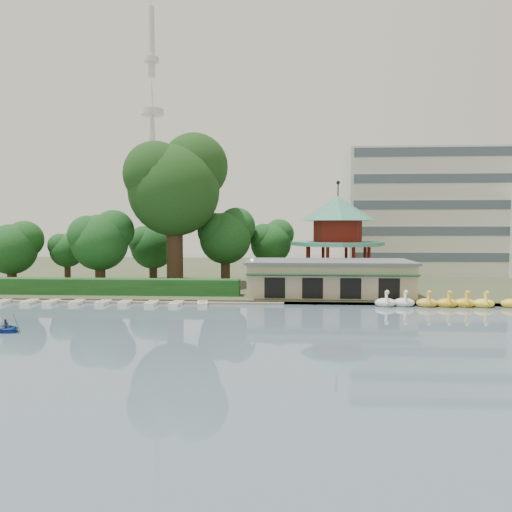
# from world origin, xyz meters

# --- Properties ---
(ground_plane) EXTENTS (220.00, 220.00, 0.00)m
(ground_plane) POSITION_xyz_m (0.00, 0.00, 0.00)
(ground_plane) COLOR slate
(ground_plane) RESTS_ON ground
(shore) EXTENTS (220.00, 70.00, 0.40)m
(shore) POSITION_xyz_m (0.00, 52.00, 0.20)
(shore) COLOR #424930
(shore) RESTS_ON ground
(embankment) EXTENTS (220.00, 0.60, 0.30)m
(embankment) POSITION_xyz_m (0.00, 17.30, 0.15)
(embankment) COLOR gray
(embankment) RESTS_ON ground
(dock) EXTENTS (34.00, 1.60, 0.24)m
(dock) POSITION_xyz_m (-12.00, 17.20, 0.12)
(dock) COLOR gray
(dock) RESTS_ON ground
(boathouse) EXTENTS (18.60, 9.39, 3.90)m
(boathouse) POSITION_xyz_m (10.00, 21.97, 2.37)
(boathouse) COLOR tan
(boathouse) RESTS_ON shore
(pavilion) EXTENTS (12.40, 12.40, 13.50)m
(pavilion) POSITION_xyz_m (12.00, 32.00, 7.48)
(pavilion) COLOR tan
(pavilion) RESTS_ON shore
(office_building) EXTENTS (38.00, 18.00, 20.00)m
(office_building) POSITION_xyz_m (32.67, 49.00, 9.73)
(office_building) COLOR silver
(office_building) RESTS_ON shore
(broadcast_tower) EXTENTS (8.00, 8.00, 96.00)m
(broadcast_tower) POSITION_xyz_m (-42.00, 140.00, 33.98)
(broadcast_tower) COLOR silver
(broadcast_tower) RESTS_ON ground
(hedge) EXTENTS (30.00, 2.00, 1.80)m
(hedge) POSITION_xyz_m (-15.00, 20.50, 1.30)
(hedge) COLOR #1B4D1D
(hedge) RESTS_ON shore
(lamp_post) EXTENTS (0.36, 0.36, 4.28)m
(lamp_post) POSITION_xyz_m (1.50, 19.00, 3.34)
(lamp_post) COLOR black
(lamp_post) RESTS_ON shore
(big_tree) EXTENTS (12.72, 11.85, 19.78)m
(big_tree) POSITION_xyz_m (-8.84, 28.19, 13.69)
(big_tree) COLOR #3A281C
(big_tree) RESTS_ON shore
(small_trees) EXTENTS (39.68, 16.82, 10.30)m
(small_trees) POSITION_xyz_m (-13.64, 30.92, 6.20)
(small_trees) COLOR #3A281C
(small_trees) RESTS_ON shore
(swan_boats) EXTENTS (19.40, 2.13, 1.92)m
(swan_boats) POSITION_xyz_m (24.38, 16.55, 0.40)
(swan_boats) COLOR white
(swan_boats) RESTS_ON ground
(moored_rowboats) EXTENTS (24.84, 2.74, 0.36)m
(moored_rowboats) POSITION_xyz_m (-15.32, 15.86, 0.18)
(moored_rowboats) COLOR white
(moored_rowboats) RESTS_ON ground
(rowboat_with_passengers) EXTENTS (5.67, 4.97, 2.01)m
(rowboat_with_passengers) POSITION_xyz_m (-16.73, 2.34, 0.49)
(rowboat_with_passengers) COLOR #214395
(rowboat_with_passengers) RESTS_ON ground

